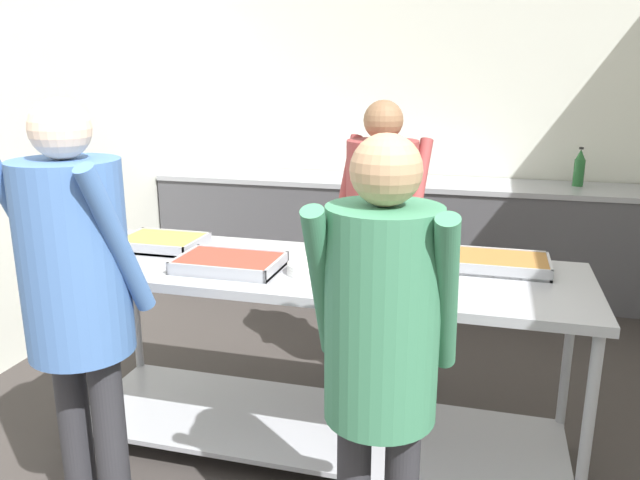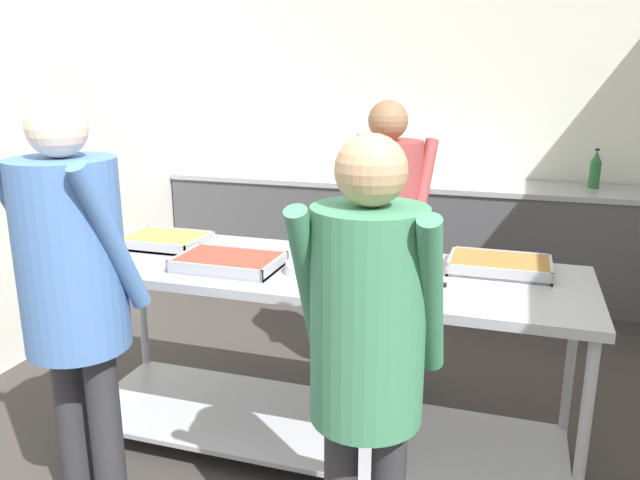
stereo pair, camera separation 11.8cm
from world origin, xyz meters
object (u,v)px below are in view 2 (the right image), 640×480
cook_behind_counter (385,219)px  guest_serving_left (367,338)px  plate_stack (311,268)px  sauce_pan (381,283)px  water_bottle (595,170)px  serving_tray_greens (229,262)px  serving_tray_vegetables (500,265)px  serving_tray_roast (166,241)px  guest_serving_right (73,279)px

cook_behind_counter → guest_serving_left: bearing=-80.1°
plate_stack → sauce_pan: (0.34, -0.15, 0.01)m
cook_behind_counter → water_bottle: (1.23, 1.90, 0.05)m
serving_tray_greens → cook_behind_counter: 0.99m
sauce_pan → cook_behind_counter: cook_behind_counter is taller
serving_tray_vegetables → serving_tray_greens: bearing=-164.6°
guest_serving_left → serving_tray_greens: bearing=138.8°
serving_tray_greens → sauce_pan: (0.72, -0.11, 0.01)m
guest_serving_left → water_bottle: size_ratio=5.33×
plate_stack → cook_behind_counter: 0.82m
serving_tray_roast → serving_tray_vegetables: bearing=3.0°
guest_serving_right → sauce_pan: bearing=26.1°
serving_tray_greens → plate_stack: size_ratio=2.01×
serving_tray_greens → water_bottle: (1.76, 2.73, 0.10)m
serving_tray_roast → sauce_pan: bearing=-16.3°
serving_tray_greens → sauce_pan: bearing=-8.7°
serving_tray_greens → guest_serving_right: bearing=-117.7°
plate_stack → serving_tray_vegetables: 0.83m
serving_tray_greens → guest_serving_right: guest_serving_right is taller
serving_tray_vegetables → guest_serving_right: guest_serving_right is taller
guest_serving_right → plate_stack: bearing=43.1°
serving_tray_vegetables → guest_serving_left: bearing=-109.0°
serving_tray_greens → cook_behind_counter: cook_behind_counter is taller
serving_tray_vegetables → guest_serving_right: size_ratio=0.26×
plate_stack → serving_tray_vegetables: bearing=20.0°
plate_stack → cook_behind_counter: size_ratio=0.14×
plate_stack → guest_serving_left: size_ratio=0.14×
plate_stack → cook_behind_counter: cook_behind_counter is taller
guest_serving_left → guest_serving_right: 1.13m
sauce_pan → guest_serving_left: bearing=-81.6°
serving_tray_roast → guest_serving_right: bearing=-81.0°
cook_behind_counter → water_bottle: bearing=57.1°
serving_tray_vegetables → cook_behind_counter: cook_behind_counter is taller
cook_behind_counter → water_bottle: cook_behind_counter is taller
serving_tray_roast → guest_serving_right: size_ratio=0.23×
serving_tray_roast → water_bottle: size_ratio=1.31×
plate_stack → serving_tray_vegetables: size_ratio=0.52×
serving_tray_roast → serving_tray_greens: (0.46, -0.23, 0.00)m
sauce_pan → guest_serving_right: (-1.04, -0.51, 0.08)m
sauce_pan → plate_stack: bearing=156.9°
sauce_pan → water_bottle: 3.03m
water_bottle → plate_stack: bearing=-117.2°
sauce_pan → cook_behind_counter: 0.96m
serving_tray_roast → serving_tray_vegetables: (1.62, 0.09, 0.00)m
cook_behind_counter → water_bottle: size_ratio=5.40×
sauce_pan → water_bottle: bearing=69.8°
guest_serving_right → cook_behind_counter: size_ratio=1.04×
sauce_pan → cook_behind_counter: size_ratio=0.23×
guest_serving_right → water_bottle: (2.09, 3.35, 0.01)m
serving_tray_roast → plate_stack: bearing=-13.3°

